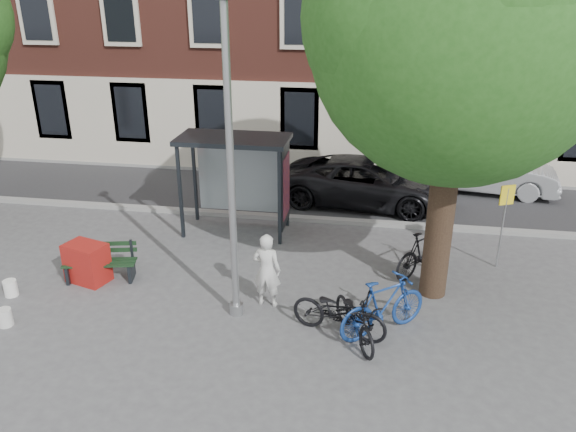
# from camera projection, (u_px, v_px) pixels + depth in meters

# --- Properties ---
(ground) EXTENTS (90.00, 90.00, 0.00)m
(ground) POSITION_uv_depth(u_px,v_px,m) (237.00, 314.00, 11.46)
(ground) COLOR #4C4C4F
(ground) RESTS_ON ground
(road) EXTENTS (40.00, 4.00, 0.01)m
(road) POSITION_uv_depth(u_px,v_px,m) (290.00, 195.00, 17.83)
(road) COLOR #28282B
(road) RESTS_ON ground
(curb_near) EXTENTS (40.00, 0.25, 0.12)m
(curb_near) POSITION_uv_depth(u_px,v_px,m) (279.00, 217.00, 15.99)
(curb_near) COLOR gray
(curb_near) RESTS_ON ground
(curb_far) EXTENTS (40.00, 0.25, 0.12)m
(curb_far) POSITION_uv_depth(u_px,v_px,m) (299.00, 173.00, 19.62)
(curb_far) COLOR gray
(curb_far) RESTS_ON ground
(lamppost) EXTENTS (0.28, 0.35, 6.11)m
(lamppost) POSITION_uv_depth(u_px,v_px,m) (231.00, 185.00, 10.38)
(lamppost) COLOR #9EA0A3
(lamppost) RESTS_ON ground
(tree_right) EXTENTS (5.76, 5.60, 8.20)m
(tree_right) POSITION_uv_depth(u_px,v_px,m) (464.00, 21.00, 9.95)
(tree_right) COLOR black
(tree_right) RESTS_ON ground
(bus_shelter) EXTENTS (2.85, 1.45, 2.62)m
(bus_shelter) POSITION_uv_depth(u_px,v_px,m) (250.00, 163.00, 14.54)
(bus_shelter) COLOR #1E2328
(bus_shelter) RESTS_ON ground
(painter) EXTENTS (0.61, 0.43, 1.61)m
(painter) POSITION_uv_depth(u_px,v_px,m) (267.00, 270.00, 11.49)
(painter) COLOR silver
(painter) RESTS_ON ground
(bench) EXTENTS (1.67, 0.85, 0.82)m
(bench) POSITION_uv_depth(u_px,v_px,m) (101.00, 264.00, 12.67)
(bench) COLOR #1E2328
(bench) RESTS_ON ground
(bike_a) EXTENTS (2.01, 1.18, 1.00)m
(bike_a) POSITION_uv_depth(u_px,v_px,m) (339.00, 312.00, 10.61)
(bike_a) COLOR black
(bike_a) RESTS_ON ground
(bike_b) EXTENTS (1.90, 1.67, 1.19)m
(bike_b) POSITION_uv_depth(u_px,v_px,m) (383.00, 306.00, 10.61)
(bike_b) COLOR navy
(bike_b) RESTS_ON ground
(bike_c) EXTENTS (1.32, 1.86, 0.93)m
(bike_c) POSITION_uv_depth(u_px,v_px,m) (355.00, 318.00, 10.47)
(bike_c) COLOR black
(bike_c) RESTS_ON ground
(bike_d) EXTENTS (1.62, 1.72, 1.11)m
(bike_d) POSITION_uv_depth(u_px,v_px,m) (424.00, 252.00, 12.83)
(bike_d) COLOR black
(bike_d) RESTS_ON ground
(car_dark) EXTENTS (5.26, 2.90, 1.39)m
(car_dark) POSITION_uv_depth(u_px,v_px,m) (366.00, 182.00, 16.87)
(car_dark) COLOR black
(car_dark) RESTS_ON ground
(car_silver) EXTENTS (4.46, 2.07, 1.42)m
(car_silver) POSITION_uv_depth(u_px,v_px,m) (487.00, 170.00, 17.84)
(car_silver) COLOR #9EA0A5
(car_silver) RESTS_ON ground
(red_stand) EXTENTS (1.04, 0.83, 0.90)m
(red_stand) POSITION_uv_depth(u_px,v_px,m) (87.00, 263.00, 12.56)
(red_stand) COLOR maroon
(red_stand) RESTS_ON ground
(bucket_a) EXTENTS (0.33, 0.33, 0.36)m
(bucket_a) POSITION_uv_depth(u_px,v_px,m) (11.00, 288.00, 12.05)
(bucket_a) COLOR white
(bucket_a) RESTS_ON ground
(bucket_b) EXTENTS (0.30, 0.30, 0.36)m
(bucket_b) POSITION_uv_depth(u_px,v_px,m) (5.00, 317.00, 11.00)
(bucket_b) COLOR silver
(bucket_b) RESTS_ON ground
(notice_sign) EXTENTS (0.34, 0.17, 2.05)m
(notice_sign) POSITION_uv_depth(u_px,v_px,m) (505.00, 208.00, 12.76)
(notice_sign) COLOR #9EA0A3
(notice_sign) RESTS_ON ground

